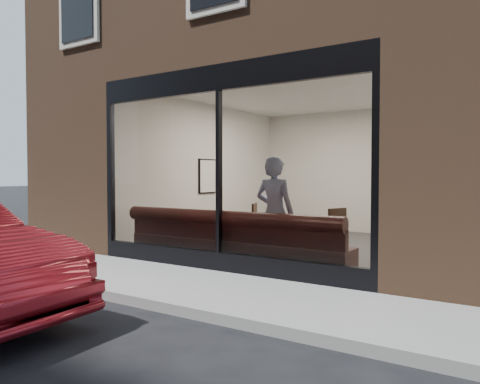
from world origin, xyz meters
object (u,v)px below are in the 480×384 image
Objects in this scene: cafe_table_left at (223,214)px; cafe_chair_right at (329,249)px; cafe_chair_left at (245,239)px; cafe_table_right at (299,221)px; banquette at (234,253)px; person at (275,213)px.

cafe_table_left is 1.41× the size of cafe_chair_right.
cafe_table_right is at bearing 134.51° from cafe_chair_left.
cafe_table_left reaches higher than cafe_chair_left.
person is (0.63, 0.23, 0.67)m from banquette.
cafe_chair_left is 1.04× the size of cafe_chair_right.
cafe_table_left is at bearing 132.04° from banquette.
cafe_table_right is at bearing 71.87° from cafe_chair_right.
cafe_chair_right is (0.53, 0.94, -0.66)m from person.
person is at bearing 116.46° from cafe_chair_left.
cafe_table_left is 0.67m from cafe_chair_left.
cafe_chair_right is (2.19, 0.04, -0.50)m from cafe_table_left.
cafe_table_left is at bearing 19.97° from cafe_chair_left.
person is 1.89m from cafe_table_left.
person reaches higher than cafe_table_left.
cafe_table_right is 1.72m from cafe_chair_left.
cafe_table_right reaches higher than cafe_table_left.
banquette is 1.61m from cafe_table_left.
person is at bearing -108.84° from cafe_table_right.
cafe_chair_left is at bearing 41.62° from cafe_table_left.
cafe_table_left is at bearing -28.89° from person.
cafe_chair_left is (-1.33, 1.19, -0.66)m from person.
banquette is 1.66m from cafe_chair_right.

